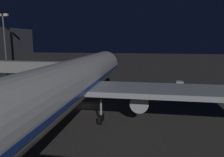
{
  "coord_description": "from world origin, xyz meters",
  "views": [
    {
      "loc": [
        -10.63,
        36.8,
        11.72
      ],
      "look_at": [
        -3.0,
        -9.18,
        3.5
      ],
      "focal_mm": 34.97,
      "sensor_mm": 36.0,
      "label": 1
    }
  ],
  "objects": [
    {
      "name": "airliner_at_gate",
      "position": [
        0.0,
        8.89,
        5.79
      ],
      "size": [
        53.39,
        59.62,
        19.24
      ],
      "color": "silver",
      "rests_on": "ground_plane"
    },
    {
      "name": "baggage_container_mid_row",
      "position": [
        -18.67,
        -19.69,
        0.73
      ],
      "size": [
        1.77,
        1.9,
        1.46
      ],
      "primitive_type": "cube",
      "color": "#B7BABF",
      "rests_on": "ground_plane"
    },
    {
      "name": "apron_floodlight_mast",
      "position": [
        25.5,
        -14.17,
        10.56
      ],
      "size": [
        2.9,
        0.5,
        18.22
      ],
      "color": "#59595E",
      "rests_on": "ground_plane"
    },
    {
      "name": "traffic_cone_nose_port",
      "position": [
        -2.2,
        -19.18,
        0.28
      ],
      "size": [
        0.36,
        0.36,
        0.55
      ],
      "primitive_type": "cone",
      "color": "orange",
      "rests_on": "ground_plane"
    },
    {
      "name": "ground_plane",
      "position": [
        0.0,
        0.0,
        0.0
      ],
      "size": [
        320.0,
        320.0,
        0.0
      ],
      "primitive_type": "plane",
      "color": "#383533"
    },
    {
      "name": "traffic_cone_nose_starboard",
      "position": [
        2.2,
        -19.18,
        0.28
      ],
      "size": [
        0.36,
        0.36,
        0.55
      ],
      "primitive_type": "cone",
      "color": "orange",
      "rests_on": "ground_plane"
    },
    {
      "name": "jet_bridge",
      "position": [
        11.86,
        -7.14,
        5.87
      ],
      "size": [
        22.11,
        3.4,
        7.41
      ],
      "color": "#9E9E99",
      "rests_on": "ground_plane"
    }
  ]
}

